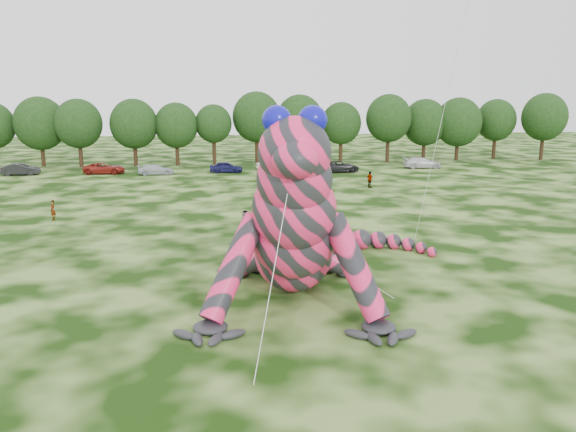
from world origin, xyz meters
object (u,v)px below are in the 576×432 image
(car_6, at_px, (339,167))
(inflatable_gecko, at_px, (293,197))
(car_5, at_px, (272,165))
(spectator_2, at_px, (292,189))
(tree_11, at_px, (300,129))
(car_3, at_px, (156,170))
(spectator_0, at_px, (53,210))
(spectator_5, at_px, (245,221))
(tree_17, at_px, (544,127))
(spectator_3, at_px, (370,180))
(tree_10, at_px, (257,127))
(tree_6, at_px, (79,133))
(car_2, at_px, (104,168))
(tree_14, at_px, (425,130))
(tree_15, at_px, (458,129))
(tree_8, at_px, (177,134))
(tree_7, at_px, (134,133))
(tree_12, at_px, (341,132))
(tree_16, at_px, (495,129))
(tree_9, at_px, (214,135))
(car_7, at_px, (422,163))
(car_1, at_px, (20,169))
(car_4, at_px, (226,167))
(tree_5, at_px, (41,132))
(tree_13, at_px, (388,128))

(car_6, bearing_deg, inflatable_gecko, 158.07)
(car_5, relative_size, spectator_2, 2.44)
(tree_11, height_order, car_3, tree_11)
(car_6, bearing_deg, spectator_0, 124.80)
(spectator_5, bearing_deg, tree_17, 130.95)
(spectator_3, bearing_deg, car_5, 4.57)
(tree_11, bearing_deg, tree_10, 176.56)
(tree_6, relative_size, car_5, 2.33)
(car_2, height_order, spectator_5, spectator_5)
(tree_14, xyz_separation_m, tree_15, (5.01, -0.95, 0.12))
(tree_8, xyz_separation_m, car_2, (-8.83, -7.91, -3.75))
(tree_8, bearing_deg, car_6, -25.79)
(tree_7, relative_size, tree_12, 1.06)
(car_2, bearing_deg, tree_16, -77.96)
(tree_10, bearing_deg, spectator_0, -117.56)
(tree_9, bearing_deg, car_5, -45.64)
(car_7, bearing_deg, tree_15, -40.99)
(car_1, xyz_separation_m, spectator_5, (26.40, -33.68, 0.04))
(tree_16, relative_size, car_2, 1.80)
(tree_11, relative_size, car_3, 2.24)
(car_3, relative_size, car_5, 1.10)
(tree_7, bearing_deg, car_5, -21.09)
(tree_8, bearing_deg, tree_15, 1.05)
(tree_16, relative_size, car_4, 2.18)
(tree_9, distance_m, tree_15, 37.41)
(tree_8, xyz_separation_m, tree_14, (37.68, 1.74, 0.23))
(inflatable_gecko, bearing_deg, spectator_0, 140.31)
(tree_12, bearing_deg, tree_11, 175.82)
(tree_5, bearing_deg, tree_9, -2.58)
(tree_17, relative_size, car_7, 1.98)
(tree_10, xyz_separation_m, car_6, (9.91, -11.99, -4.52))
(tree_5, height_order, car_3, tree_5)
(tree_8, bearing_deg, car_7, -13.09)
(car_3, distance_m, car_4, 8.97)
(inflatable_gecko, xyz_separation_m, car_4, (-2.30, 45.11, -4.04))
(tree_15, xyz_separation_m, car_5, (-29.81, -8.20, -4.14))
(tree_13, relative_size, spectator_5, 6.47)
(tree_7, bearing_deg, spectator_5, -72.37)
(tree_14, bearing_deg, car_5, -159.75)
(tree_10, relative_size, tree_12, 1.17)
(car_4, relative_size, spectator_3, 2.41)
(spectator_3, bearing_deg, tree_6, 31.68)
(tree_15, bearing_deg, car_7, -135.66)
(tree_13, height_order, tree_15, tree_13)
(tree_5, bearing_deg, car_4, -22.18)
(spectator_2, bearing_deg, tree_17, 111.41)
(car_6, xyz_separation_m, spectator_0, (-29.44, -25.41, 0.10))
(car_1, distance_m, spectator_2, 37.71)
(tree_15, xyz_separation_m, spectator_3, (-20.70, -24.09, -3.93))
(car_4, bearing_deg, inflatable_gecko, -173.06)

